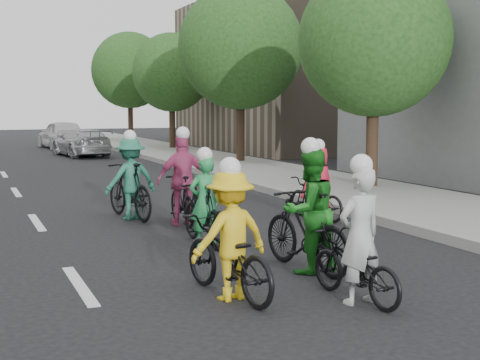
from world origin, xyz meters
TOP-DOWN VIEW (x-y plane):
  - ground at (0.00, 0.00)m, footprint 120.00×120.00m
  - sidewalk_right at (8.00, 10.00)m, footprint 4.00×80.00m
  - curb_right at (6.05, 10.00)m, footprint 0.18×80.00m
  - bldg_se at (16.00, 24.00)m, footprint 10.00×14.00m
  - tree_r_0 at (8.80, 6.60)m, footprint 4.00×4.00m
  - tree_r_1 at (8.80, 15.60)m, footprint 4.80×4.80m
  - tree_r_2 at (8.80, 24.60)m, footprint 4.00×4.00m
  - tree_r_3 at (8.80, 33.60)m, footprint 4.80×4.80m
  - cyclist_0 at (1.54, -1.23)m, footprint 1.08×1.91m
  - cyclist_1 at (2.29, 1.73)m, footprint 0.54×1.72m
  - cyclist_2 at (1.80, 4.70)m, footprint 1.16×1.98m
  - cyclist_3 at (2.84, -1.95)m, footprint 0.73×1.58m
  - cyclist_4 at (2.56, 3.67)m, footprint 1.03×1.62m
  - cyclist_5 at (5.20, 3.18)m, footprint 0.85×1.68m
  - cyclist_6 at (3.01, -0.47)m, footprint 0.91×1.93m
  - follow_car_lead at (3.78, 22.21)m, footprint 2.32×4.56m
  - follow_car_trail at (3.76, 28.37)m, footprint 2.31×4.65m

SIDE VIEW (x-z plane):
  - ground at x=0.00m, z-range 0.00..0.00m
  - sidewalk_right at x=8.00m, z-range 0.00..0.15m
  - curb_right at x=6.05m, z-range 0.00..0.18m
  - cyclist_3 at x=2.84m, z-range -0.31..1.42m
  - cyclist_5 at x=5.20m, z-range -0.25..1.37m
  - cyclist_1 at x=2.29m, z-range -0.23..1.38m
  - cyclist_0 at x=1.54m, z-range -0.23..1.45m
  - follow_car_lead at x=3.78m, z-range 0.00..1.27m
  - cyclist_4 at x=2.56m, z-range -0.25..1.63m
  - cyclist_6 at x=3.01m, z-range -0.22..1.62m
  - cyclist_2 at x=1.80m, z-range -0.20..1.60m
  - follow_car_trail at x=3.76m, z-range 0.00..1.52m
  - tree_r_0 at x=8.80m, z-range 0.98..6.95m
  - tree_r_2 at x=8.80m, z-range 0.98..6.95m
  - bldg_se at x=16.00m, z-range 0.00..8.00m
  - tree_r_1 at x=8.80m, z-range 1.05..7.98m
  - tree_r_3 at x=8.80m, z-range 1.05..7.98m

